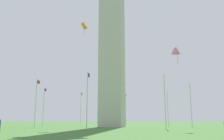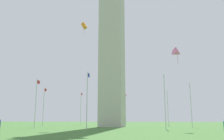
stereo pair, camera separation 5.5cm
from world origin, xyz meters
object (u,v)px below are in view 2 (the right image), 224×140
object	(u,v)px
obelisk_monument	(112,26)
flagpole_sw	(165,99)
kite_orange_box	(84,26)
flagpole_se	(36,101)
flagpole_w	(191,103)
kite_pink_delta	(177,53)
flagpole_ne	(81,107)
flagpole_e	(44,105)
flagpole_s	(87,98)
flagpole_nw	(168,106)
flagpole_n	(126,108)

from	to	relation	value
obelisk_monument	flagpole_sw	distance (m)	24.82
obelisk_monument	kite_orange_box	bearing A→B (deg)	160.90
flagpole_se	flagpole_w	distance (m)	30.97
obelisk_monument	kite_pink_delta	size ratio (longest dim) A/B	16.59
flagpole_ne	flagpole_se	bearing A→B (deg)	180.00
flagpole_sw	flagpole_w	bearing A→B (deg)	-22.50
obelisk_monument	flagpole_w	xyz separation A→B (m)	(0.05, -16.76, -18.33)
kite_orange_box	kite_pink_delta	bearing A→B (deg)	-100.68
flagpole_w	flagpole_e	bearing A→B (deg)	90.00
flagpole_s	flagpole_sw	world-z (taller)	same
flagpole_nw	kite_orange_box	world-z (taller)	kite_orange_box
flagpole_nw	kite_pink_delta	bearing A→B (deg)	-174.61
obelisk_monument	flagpole_s	xyz separation A→B (m)	(-16.71, 0.00, -18.33)
flagpole_ne	flagpole_se	distance (m)	23.71
kite_pink_delta	obelisk_monument	bearing A→B (deg)	47.41
flagpole_sw	flagpole_se	bearing A→B (deg)	90.00
flagpole_se	kite_orange_box	distance (m)	17.34
flagpole_nw	flagpole_se	bearing A→B (deg)	135.00
flagpole_n	flagpole_s	world-z (taller)	same
obelisk_monument	flagpole_e	world-z (taller)	obelisk_monument
kite_pink_delta	flagpole_nw	bearing A→B (deg)	5.39
kite_orange_box	flagpole_nw	bearing A→B (deg)	-35.12
flagpole_n	flagpole_ne	world-z (taller)	same
flagpole_ne	flagpole_sw	xyz separation A→B (m)	(-23.71, -23.71, 0.00)
flagpole_w	flagpole_nw	world-z (taller)	same
flagpole_se	flagpole_nw	world-z (taller)	same
obelisk_monument	flagpole_se	distance (m)	24.82
flagpole_se	kite_orange_box	world-z (taller)	kite_orange_box
obelisk_monument	flagpole_e	bearing A→B (deg)	89.82
flagpole_e	flagpole_nw	xyz separation A→B (m)	(11.85, -28.62, 0.00)
flagpole_n	kite_orange_box	size ratio (longest dim) A/B	3.56
flagpole_se	kite_pink_delta	world-z (taller)	kite_pink_delta
flagpole_ne	flagpole_se	size ratio (longest dim) A/B	1.00
flagpole_nw	kite_orange_box	size ratio (longest dim) A/B	3.56
flagpole_n	flagpole_nw	world-z (taller)	same
flagpole_e	flagpole_se	size ratio (longest dim) A/B	1.00
flagpole_n	flagpole_w	world-z (taller)	same
flagpole_n	flagpole_sw	size ratio (longest dim) A/B	1.00
flagpole_s	flagpole_nw	xyz separation A→B (m)	(28.62, -11.85, 0.00)
kite_orange_box	kite_pink_delta	distance (m)	19.43
flagpole_n	flagpole_ne	distance (m)	12.83
obelisk_monument	flagpole_n	bearing A→B (deg)	0.00
flagpole_e	flagpole_se	bearing A→B (deg)	-157.50
flagpole_se	flagpole_n	bearing A→B (deg)	-22.50
flagpole_e	kite_pink_delta	xyz separation A→B (m)	(-13.11, -30.97, 7.41)
obelisk_monument	flagpole_se	world-z (taller)	obelisk_monument
flagpole_nw	flagpole_ne	bearing A→B (deg)	90.00
flagpole_s	obelisk_monument	bearing A→B (deg)	-0.00
flagpole_ne	flagpole_s	world-z (taller)	same
flagpole_w	kite_orange_box	world-z (taller)	kite_orange_box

